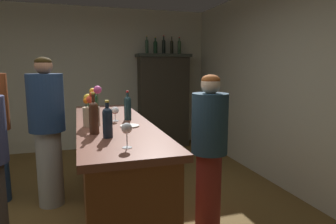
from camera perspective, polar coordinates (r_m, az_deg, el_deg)
name	(u,v)px	position (r m, az deg, el deg)	size (l,w,h in m)	color
wall_back	(79,79)	(5.87, -16.96, 6.07)	(5.11, 0.12, 2.69)	#B8B8A0
wall_right	(319,89)	(3.71, 27.22, 4.06)	(0.12, 6.45, 2.69)	#B3B49C
bar_counter	(114,174)	(3.03, -10.37, -11.71)	(0.68, 2.47, 1.07)	brown
display_cabinet	(163,99)	(5.84, -0.88, 2.55)	(1.05, 0.41, 1.83)	#2D291F
wine_bottle_pinot	(107,121)	(2.22, -11.68, -1.71)	(0.07, 0.07, 0.28)	#172434
wine_bottle_riesling	(95,104)	(3.23, -14.09, 1.57)	(0.06, 0.06, 0.31)	#1B3C21
wine_bottle_syrah	(94,116)	(2.37, -14.20, -0.79)	(0.08, 0.08, 0.33)	#472818
wine_bottle_merlot	(128,107)	(2.94, -7.86, 0.98)	(0.07, 0.07, 0.29)	#183033
wine_glass_front	(115,111)	(2.90, -10.26, 0.14)	(0.07, 0.07, 0.14)	white
wine_glass_mid	(127,129)	(1.93, -8.03, -3.37)	(0.07, 0.07, 0.17)	white
flower_arrangement	(91,111)	(2.69, -14.67, 0.26)	(0.17, 0.15, 0.36)	tan
cheese_plate	(130,126)	(2.63, -7.45, -2.69)	(0.17, 0.17, 0.01)	white
display_bottle_left	(147,46)	(5.73, -4.14, 12.70)	(0.06, 0.06, 0.34)	#2C4833
display_bottle_midleft	(155,47)	(5.77, -2.47, 12.59)	(0.08, 0.08, 0.32)	black
display_bottle_center	(164,46)	(5.82, -0.84, 12.74)	(0.07, 0.07, 0.35)	black
display_bottle_midright	(172,47)	(5.87, 0.73, 12.61)	(0.06, 0.06, 0.33)	black
display_bottle_right	(179,46)	(5.92, 2.21, 12.62)	(0.07, 0.07, 0.33)	#2B4528
patron_by_cabinet	(47,127)	(3.56, -22.41, -2.66)	(0.39, 0.39, 1.70)	gray
bartender	(209,147)	(2.84, 8.02, -6.76)	(0.34, 0.34, 1.52)	maroon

